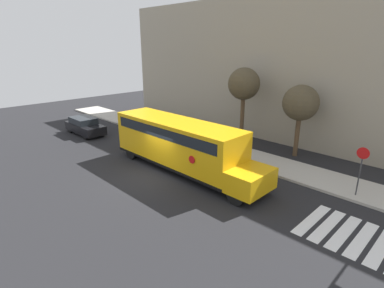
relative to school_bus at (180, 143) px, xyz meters
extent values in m
plane|color=black|center=(-0.50, -1.69, -1.82)|extent=(60.00, 60.00, 0.00)
cube|color=#B2ADA3|center=(-0.50, 4.81, -1.74)|extent=(44.00, 3.00, 0.15)
cube|color=#9E937F|center=(-0.50, 11.31, 3.89)|extent=(32.00, 4.00, 11.41)
cube|color=white|center=(8.51, 0.31, -1.82)|extent=(0.50, 3.20, 0.01)
cube|color=white|center=(9.21, 0.31, -1.82)|extent=(0.50, 3.20, 0.01)
cube|color=white|center=(9.91, 0.31, -1.82)|extent=(0.50, 3.20, 0.01)
cube|color=white|center=(10.61, 0.31, -1.82)|extent=(0.50, 3.20, 0.01)
cube|color=white|center=(11.31, 0.31, -1.82)|extent=(0.50, 3.20, 0.01)
cube|color=#EAA80F|center=(-0.32, 0.00, -0.01)|extent=(9.50, 2.50, 2.71)
cube|color=#EAA80F|center=(5.28, 0.00, -0.81)|extent=(1.70, 2.50, 1.13)
cube|color=black|center=(-0.32, 0.00, -1.29)|extent=(9.50, 2.54, 0.16)
cube|color=black|center=(-0.32, 0.00, 0.79)|extent=(8.74, 2.53, 0.64)
cylinder|color=red|center=(2.30, -1.29, -0.15)|extent=(0.44, 0.02, 0.44)
cylinder|color=black|center=(5.20, 1.08, -1.32)|extent=(1.00, 0.30, 1.00)
cylinder|color=black|center=(5.20, -1.08, -1.32)|extent=(1.00, 0.30, 1.00)
cylinder|color=black|center=(-3.86, 1.08, -1.32)|extent=(1.00, 0.30, 1.00)
cylinder|color=black|center=(-3.86, -1.08, -1.32)|extent=(1.00, 0.30, 1.00)
cube|color=black|center=(-11.93, -0.50, -1.23)|extent=(4.43, 1.79, 0.74)
cube|color=#1E2328|center=(-12.20, -0.50, -0.60)|extent=(2.48, 1.64, 0.52)
cylinder|color=black|center=(-10.47, 0.27, -1.50)|extent=(0.64, 0.22, 0.64)
cylinder|color=black|center=(-10.47, -1.27, -1.50)|extent=(0.64, 0.22, 0.64)
cylinder|color=black|center=(-13.39, 0.27, -1.50)|extent=(0.64, 0.22, 0.64)
cylinder|color=black|center=(-13.39, -1.27, -1.50)|extent=(0.64, 0.22, 0.64)
cylinder|color=#38383A|center=(9.19, 3.95, -0.56)|extent=(0.07, 0.07, 2.52)
cylinder|color=red|center=(9.19, 3.90, 0.67)|extent=(0.60, 0.03, 0.60)
cylinder|color=brown|center=(3.97, 7.58, -0.26)|extent=(0.32, 0.32, 3.11)
sphere|color=#4C422D|center=(3.97, 7.58, 2.03)|extent=(2.46, 2.46, 2.46)
cylinder|color=brown|center=(-0.56, 7.24, 0.20)|extent=(0.33, 0.33, 4.04)
sphere|color=#4C422D|center=(-0.56, 7.24, 2.96)|extent=(2.46, 2.46, 2.46)
camera|label=1|loc=(13.03, -12.02, 5.78)|focal=28.00mm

